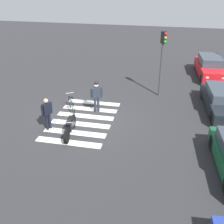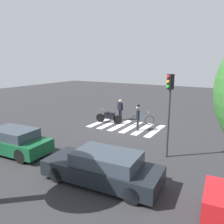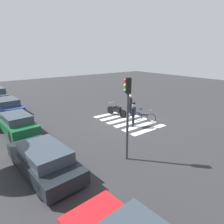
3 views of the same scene
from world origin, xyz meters
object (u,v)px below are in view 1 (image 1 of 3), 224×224
at_px(officer_on_foot, 47,112).
at_px(officer_by_motorcycle, 96,94).
at_px(police_motorcycle, 70,126).
at_px(leaning_bicycle, 72,105).
at_px(traffic_light_pole, 162,54).
at_px(car_red_convertible, 210,67).
at_px(car_black_suv, 222,100).

bearing_deg(officer_on_foot, officer_by_motorcycle, 141.72).
relative_size(police_motorcycle, officer_by_motorcycle, 1.15).
relative_size(leaning_bicycle, officer_on_foot, 0.92).
bearing_deg(traffic_light_pole, car_red_convertible, 142.71).
height_order(officer_on_foot, car_red_convertible, officer_on_foot).
xyz_separation_m(officer_on_foot, car_red_convertible, (-10.04, 8.71, -0.25)).
distance_m(car_red_convertible, car_black_suv, 5.96).
xyz_separation_m(police_motorcycle, officer_on_foot, (-0.29, -1.26, 0.49)).
distance_m(police_motorcycle, leaning_bicycle, 2.56).
bearing_deg(car_red_convertible, traffic_light_pole, -37.29).
relative_size(leaning_bicycle, car_black_suv, 0.33).
bearing_deg(officer_by_motorcycle, leaning_bicycle, -79.95).
distance_m(police_motorcycle, car_red_convertible, 12.74).
xyz_separation_m(officer_by_motorcycle, car_black_suv, (-1.69, 6.95, -0.46)).
bearing_deg(police_motorcycle, leaning_bicycle, -162.17).
bearing_deg(leaning_bicycle, police_motorcycle, 17.83).
relative_size(officer_by_motorcycle, car_black_suv, 0.39).
height_order(car_black_suv, traffic_light_pole, traffic_light_pole).
height_order(police_motorcycle, leaning_bicycle, police_motorcycle).
distance_m(officer_by_motorcycle, traffic_light_pole, 4.82).
height_order(officer_by_motorcycle, car_red_convertible, officer_by_motorcycle).
relative_size(officer_on_foot, car_black_suv, 0.36).
height_order(officer_on_foot, car_black_suv, officer_on_foot).
bearing_deg(officer_on_foot, car_red_convertible, 139.05).
height_order(car_red_convertible, car_black_suv, car_red_convertible).
height_order(leaning_bicycle, car_red_convertible, car_red_convertible).
height_order(police_motorcycle, car_black_suv, car_black_suv).
height_order(officer_by_motorcycle, traffic_light_pole, traffic_light_pole).
bearing_deg(car_red_convertible, police_motorcycle, -35.82).
distance_m(leaning_bicycle, car_red_convertible, 11.42).
height_order(leaning_bicycle, officer_by_motorcycle, officer_by_motorcycle).
distance_m(officer_by_motorcycle, car_red_convertible, 10.25).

